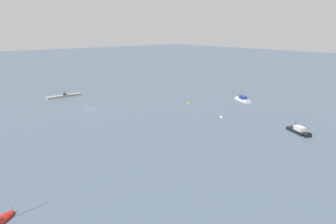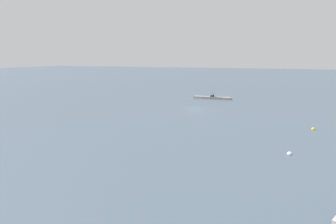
{
  "view_description": "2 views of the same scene",
  "coord_description": "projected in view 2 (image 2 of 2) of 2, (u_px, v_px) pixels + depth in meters",
  "views": [
    {
      "loc": [
        34.83,
        74.42,
        20.79
      ],
      "look_at": [
        -7.08,
        24.25,
        2.83
      ],
      "focal_mm": 32.55,
      "sensor_mm": 36.0,
      "label": 1
    },
    {
      "loc": [
        -19.26,
        68.51,
        12.1
      ],
      "look_at": [
        -2.42,
        23.87,
        3.48
      ],
      "focal_mm": 33.22,
      "sensor_mm": 36.0,
      "label": 2
    }
  ],
  "objects": [
    {
      "name": "mooring_buoy_mid",
      "position": [
        313.0,
        129.0,
        51.65
      ],
      "size": [
        0.58,
        0.58,
        0.58
      ],
      "color": "yellow",
      "rests_on": "ground_plane"
    },
    {
      "name": "umbrella_open_green",
      "position": [
        212.0,
        93.0,
        88.33
      ],
      "size": [
        1.26,
        1.26,
        1.28
      ],
      "color": "black",
      "rests_on": "seawall_pier"
    },
    {
      "name": "mooring_buoy_near",
      "position": [
        289.0,
        154.0,
        38.6
      ],
      "size": [
        0.59,
        0.59,
        0.59
      ],
      "color": "white",
      "rests_on": "ground_plane"
    },
    {
      "name": "person_seated_maroon_right",
      "position": [
        211.0,
        96.0,
        88.42
      ],
      "size": [
        0.46,
        0.65,
        0.73
      ],
      "rotation": [
        0.0,
        0.0,
        -0.14
      ],
      "color": "#1E2333",
      "rests_on": "seawall_pier"
    },
    {
      "name": "ground_plane",
      "position": [
        195.0,
        109.0,
        71.92
      ],
      "size": [
        500.0,
        500.0,
        0.0
      ],
      "primitive_type": "plane",
      "color": "#475666"
    },
    {
      "name": "seawall_pier",
      "position": [
        212.0,
        98.0,
        88.66
      ],
      "size": [
        10.71,
        1.67,
        0.67
      ],
      "color": "gray",
      "rests_on": "ground_plane"
    },
    {
      "name": "person_seated_dark_left",
      "position": [
        213.0,
        96.0,
        88.28
      ],
      "size": [
        0.46,
        0.65,
        0.73
      ],
      "rotation": [
        0.0,
        0.0,
        -0.14
      ],
      "color": "#1E2333",
      "rests_on": "seawall_pier"
    }
  ]
}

